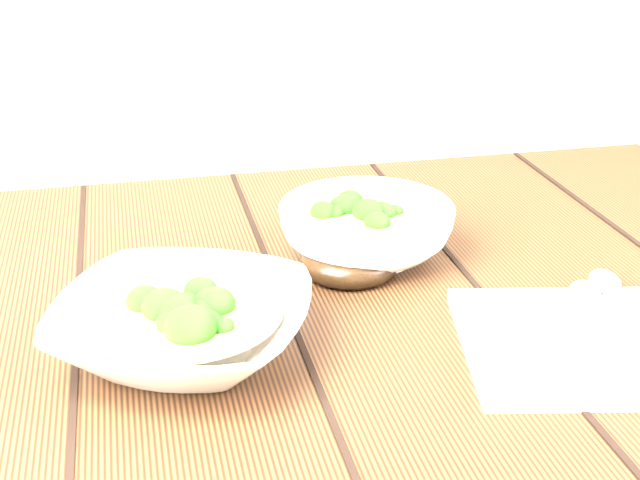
{
  "coord_description": "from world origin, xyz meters",
  "views": [
    {
      "loc": [
        -0.16,
        -0.76,
        1.16
      ],
      "look_at": [
        0.02,
        0.04,
        0.8
      ],
      "focal_mm": 50.0,
      "sensor_mm": 36.0,
      "label": 1
    }
  ],
  "objects_px": {
    "table": "(307,407)",
    "napkin": "(596,343)",
    "soup_bowl_front": "(183,324)",
    "trivet": "(349,261)",
    "soup_bowl_back": "(366,229)"
  },
  "relations": [
    {
      "from": "soup_bowl_front",
      "to": "soup_bowl_back",
      "type": "bearing_deg",
      "value": 37.73
    },
    {
      "from": "table",
      "to": "soup_bowl_front",
      "type": "xyz_separation_m",
      "value": [
        -0.12,
        -0.07,
        0.15
      ]
    },
    {
      "from": "trivet",
      "to": "napkin",
      "type": "distance_m",
      "value": 0.27
    },
    {
      "from": "table",
      "to": "trivet",
      "type": "relative_size",
      "value": 11.27
    },
    {
      "from": "soup_bowl_front",
      "to": "soup_bowl_back",
      "type": "distance_m",
      "value": 0.27
    },
    {
      "from": "soup_bowl_front",
      "to": "trivet",
      "type": "xyz_separation_m",
      "value": [
        0.18,
        0.13,
        -0.02
      ]
    },
    {
      "from": "napkin",
      "to": "trivet",
      "type": "bearing_deg",
      "value": 142.49
    },
    {
      "from": "soup_bowl_front",
      "to": "trivet",
      "type": "bearing_deg",
      "value": 35.03
    },
    {
      "from": "table",
      "to": "napkin",
      "type": "height_order",
      "value": "napkin"
    },
    {
      "from": "table",
      "to": "trivet",
      "type": "bearing_deg",
      "value": 46.37
    },
    {
      "from": "table",
      "to": "napkin",
      "type": "relative_size",
      "value": 5.05
    },
    {
      "from": "table",
      "to": "napkin",
      "type": "xyz_separation_m",
      "value": [
        0.24,
        -0.14,
        0.13
      ]
    },
    {
      "from": "table",
      "to": "soup_bowl_back",
      "type": "distance_m",
      "value": 0.2
    },
    {
      "from": "soup_bowl_front",
      "to": "napkin",
      "type": "bearing_deg",
      "value": -11.61
    },
    {
      "from": "soup_bowl_back",
      "to": "trivet",
      "type": "relative_size",
      "value": 1.99
    }
  ]
}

